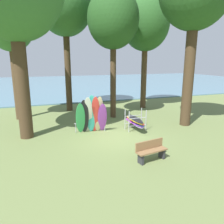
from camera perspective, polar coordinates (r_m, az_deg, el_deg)
name	(u,v)px	position (r m, az deg, el deg)	size (l,w,h in m)	color
ground_plane	(116,137)	(11.96, 1.02, -6.60)	(80.00, 80.00, 0.00)	olive
lake_water	(60,84)	(38.98, -13.49, 7.22)	(80.00, 36.00, 0.10)	slate
tree_mid_behind	(65,4)	(18.52, -12.33, 26.01)	(4.25, 4.25, 10.73)	#42301E
tree_far_left_back	(113,20)	(15.75, 0.31, 23.10)	(3.48, 3.48, 8.81)	#42301E
tree_far_right_back	(146,24)	(19.21, 8.83, 21.92)	(3.89, 3.89, 9.28)	#4C3823
tree_deep_back	(10,25)	(16.54, -25.31, 19.90)	(3.05, 3.05, 8.15)	#4C3823
leaning_board_pile	(91,116)	(12.28, -5.43, -1.01)	(1.90, 1.08, 2.30)	#339E56
board_storage_rack	(135,121)	(13.09, 6.12, -2.35)	(1.15, 2.13, 1.25)	#9EA0A5
park_bench	(151,150)	(9.32, 10.22, -9.87)	(1.45, 0.65, 0.85)	#2D2D33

